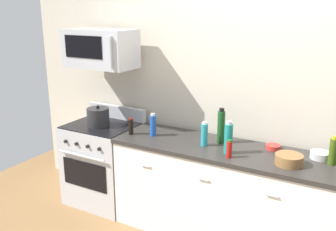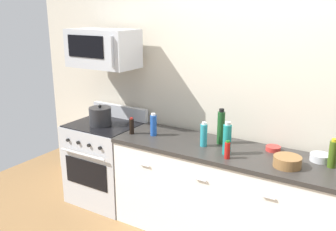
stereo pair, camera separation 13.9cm
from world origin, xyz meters
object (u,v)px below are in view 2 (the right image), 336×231
object	(u,v)px
range_oven	(106,161)
bottle_soy_sauce_dark	(132,126)
bowl_wooden_salad	(287,161)
stockpot	(100,116)
microwave	(103,48)
bottle_olive_oil	(333,154)
bowl_steel_prep	(320,157)
bottle_soda_blue	(153,125)
bottle_dish_soap	(204,135)
bottle_wine_green	(221,127)
bowl_red_small	(273,148)
bottle_sparkling_teal	(227,139)
bottle_hot_sauce_red	(227,150)

from	to	relation	value
range_oven	bottle_soy_sauce_dark	xyz separation A→B (m)	(0.47, -0.11, 0.53)
bowl_wooden_salad	stockpot	bearing A→B (deg)	178.63
microwave	bowl_wooden_salad	distance (m)	2.19
bottle_olive_oil	bottle_soy_sauce_dark	xyz separation A→B (m)	(-1.88, -0.18, -0.03)
bowl_steel_prep	bowl_wooden_salad	distance (m)	0.34
bottle_soda_blue	bottle_dish_soap	size ratio (longest dim) A/B	1.00
range_oven	bottle_wine_green	world-z (taller)	bottle_wine_green
range_oven	bowl_steel_prep	distance (m)	2.30
range_oven	bowl_red_small	bearing A→B (deg)	5.84
bottle_sparkling_teal	bottle_dish_soap	xyz separation A→B (m)	(-0.26, 0.07, -0.03)
microwave	bottle_wine_green	distance (m)	1.51
bottle_sparkling_teal	bottle_hot_sauce_red	distance (m)	0.12
bottle_olive_oil	bottle_sparkling_teal	xyz separation A→B (m)	(-0.84, -0.19, 0.03)
bowl_steel_prep	stockpot	size ratio (longest dim) A/B	0.70
bottle_wine_green	stockpot	bearing A→B (deg)	-172.93
bowl_steel_prep	bowl_red_small	xyz separation A→B (m)	(-0.41, 0.03, -0.01)
stockpot	bowl_steel_prep	bearing A→B (deg)	5.49
bottle_wine_green	bottle_sparkling_teal	xyz separation A→B (m)	(0.16, -0.22, -0.02)
bottle_wine_green	bottle_soda_blue	xyz separation A→B (m)	(-0.67, -0.14, -0.05)
range_oven	bowl_steel_prep	size ratio (longest dim) A/B	6.33
microwave	bowl_red_small	world-z (taller)	microwave
bottle_hot_sauce_red	bottle_soda_blue	distance (m)	0.89
range_oven	bowl_steel_prep	world-z (taller)	range_oven
bottle_wine_green	bottle_olive_oil	world-z (taller)	bottle_wine_green
bottle_dish_soap	bowl_wooden_salad	size ratio (longest dim) A/B	1.03
microwave	bottle_dish_soap	world-z (taller)	microwave
range_oven	microwave	world-z (taller)	microwave
microwave	bottle_hot_sauce_red	distance (m)	1.74
range_oven	microwave	size ratio (longest dim) A/B	1.44
stockpot	bottle_soda_blue	bearing A→B (deg)	2.01
bottle_soda_blue	bottle_soy_sauce_dark	distance (m)	0.23
range_oven	bottle_soda_blue	distance (m)	0.88
bottle_soy_sauce_dark	bowl_steel_prep	size ratio (longest dim) A/B	1.02
microwave	bottle_olive_oil	world-z (taller)	microwave
bottle_wine_green	bottle_hot_sauce_red	world-z (taller)	bottle_wine_green
range_oven	stockpot	size ratio (longest dim) A/B	4.43
microwave	bowl_wooden_salad	size ratio (longest dim) A/B	3.30
microwave	bowl_steel_prep	size ratio (longest dim) A/B	4.41
bottle_soda_blue	bowl_steel_prep	xyz separation A→B (m)	(1.56, 0.19, -0.08)
bottle_sparkling_teal	bowl_red_small	bearing A→B (deg)	42.26
bottle_olive_oil	bottle_sparkling_teal	size ratio (longest dim) A/B	0.82
bottle_dish_soap	bowl_wooden_salad	distance (m)	0.79
bowl_steel_prep	bottle_soda_blue	bearing A→B (deg)	-173.00
bottle_sparkling_teal	bowl_red_small	world-z (taller)	bottle_sparkling_teal
bowl_steel_prep	bowl_red_small	size ratio (longest dim) A/B	1.28
bottle_hot_sauce_red	stockpot	distance (m)	1.56
bottle_soda_blue	bowl_wooden_salad	xyz separation A→B (m)	(1.35, -0.07, -0.06)
bottle_sparkling_teal	bowl_wooden_salad	distance (m)	0.53
bottle_dish_soap	stockpot	world-z (taller)	stockpot
range_oven	bottle_soda_blue	bearing A→B (deg)	-2.46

